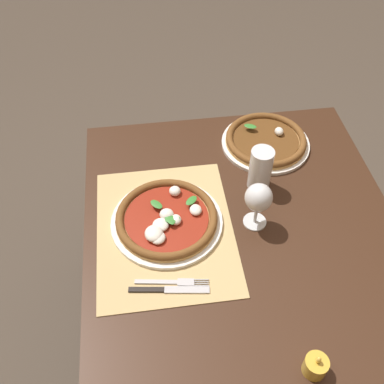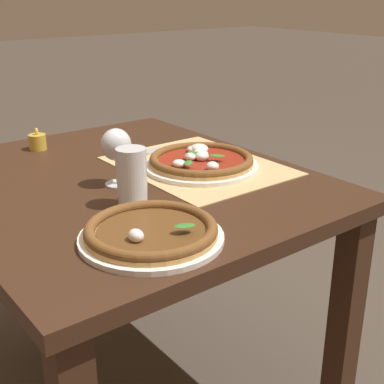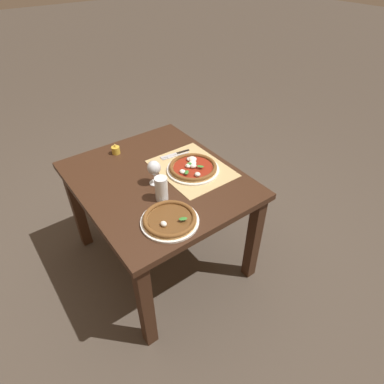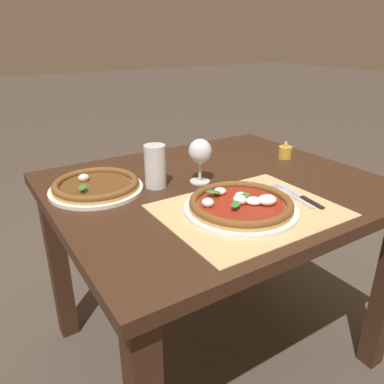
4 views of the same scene
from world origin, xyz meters
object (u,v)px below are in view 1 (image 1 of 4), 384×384
(pizza_near, at_px, (167,219))
(pint_glass, at_px, (260,170))
(wine_glass, at_px, (258,199))
(fork, at_px, (172,282))
(pizza_far, at_px, (266,141))
(knife, at_px, (169,290))
(votive_candle, at_px, (315,366))

(pizza_near, bearing_deg, pint_glass, 111.29)
(wine_glass, bearing_deg, pint_glass, 162.92)
(pizza_near, bearing_deg, wine_glass, 83.66)
(pizza_near, height_order, fork, pizza_near)
(pizza_near, relative_size, pizza_far, 1.08)
(pizza_far, xyz_separation_m, knife, (0.53, -0.39, -0.01))
(fork, bearing_deg, votive_candle, 47.79)
(fork, xyz_separation_m, knife, (0.02, -0.01, 0.00))
(fork, bearing_deg, knife, -26.68)
(pizza_far, bearing_deg, fork, -36.96)
(wine_glass, height_order, pint_glass, wine_glass)
(pizza_near, relative_size, votive_candle, 4.62)
(knife, bearing_deg, votive_candle, 51.14)
(pint_glass, height_order, knife, pint_glass)
(fork, bearing_deg, pint_glass, 136.01)
(fork, relative_size, knife, 0.93)
(pint_glass, relative_size, votive_candle, 2.01)
(pizza_near, xyz_separation_m, fork, (0.20, -0.00, -0.02))
(pint_glass, bearing_deg, pizza_far, 159.23)
(pizza_far, bearing_deg, wine_glass, -19.14)
(pint_glass, xyz_separation_m, knife, (0.34, -0.32, -0.06))
(pizza_near, distance_m, pint_glass, 0.33)
(knife, bearing_deg, pint_glass, 136.89)
(knife, relative_size, votive_candle, 2.99)
(pizza_far, relative_size, wine_glass, 1.98)
(pizza_near, xyz_separation_m, pint_glass, (-0.12, 0.31, 0.05))
(fork, distance_m, knife, 0.02)
(knife, xyz_separation_m, votive_candle, (0.25, 0.31, 0.02))
(pizza_far, relative_size, pint_glass, 2.12)
(knife, bearing_deg, wine_glass, 125.28)
(pizza_far, height_order, votive_candle, votive_candle)
(pizza_near, distance_m, knife, 0.23)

